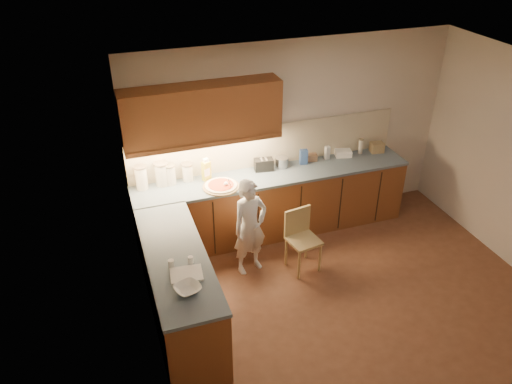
{
  "coord_description": "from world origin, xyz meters",
  "views": [
    {
      "loc": [
        -2.49,
        -3.73,
        4.1
      ],
      "look_at": [
        -0.8,
        1.2,
        1.0
      ],
      "focal_mm": 35.0,
      "sensor_mm": 36.0,
      "label": 1
    }
  ],
  "objects_px": {
    "child": "(250,227)",
    "toaster": "(264,165)",
    "wooden_chair": "(301,235)",
    "pizza_on_board": "(221,186)",
    "oil_jug": "(206,170)"
  },
  "relations": [
    {
      "from": "pizza_on_board",
      "to": "wooden_chair",
      "type": "xyz_separation_m",
      "value": [
        0.82,
        -0.71,
        -0.47
      ]
    },
    {
      "from": "oil_jug",
      "to": "child",
      "type": "bearing_deg",
      "value": -68.58
    },
    {
      "from": "wooden_chair",
      "to": "oil_jug",
      "type": "relative_size",
      "value": 2.6
    },
    {
      "from": "child",
      "to": "wooden_chair",
      "type": "relative_size",
      "value": 1.58
    },
    {
      "from": "toaster",
      "to": "oil_jug",
      "type": "bearing_deg",
      "value": -170.32
    },
    {
      "from": "oil_jug",
      "to": "toaster",
      "type": "height_order",
      "value": "oil_jug"
    },
    {
      "from": "pizza_on_board",
      "to": "child",
      "type": "relative_size",
      "value": 0.36
    },
    {
      "from": "child",
      "to": "oil_jug",
      "type": "relative_size",
      "value": 4.1
    },
    {
      "from": "pizza_on_board",
      "to": "wooden_chair",
      "type": "bearing_deg",
      "value": -41.07
    },
    {
      "from": "child",
      "to": "toaster",
      "type": "xyz_separation_m",
      "value": [
        0.47,
        0.84,
        0.36
      ]
    },
    {
      "from": "child",
      "to": "toaster",
      "type": "distance_m",
      "value": 1.03
    },
    {
      "from": "wooden_chair",
      "to": "child",
      "type": "bearing_deg",
      "value": 157.69
    },
    {
      "from": "child",
      "to": "toaster",
      "type": "height_order",
      "value": "child"
    },
    {
      "from": "wooden_chair",
      "to": "oil_jug",
      "type": "xyz_separation_m",
      "value": [
        -0.94,
        0.96,
        0.59
      ]
    },
    {
      "from": "pizza_on_board",
      "to": "child",
      "type": "xyz_separation_m",
      "value": [
        0.19,
        -0.57,
        -0.3
      ]
    }
  ]
}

